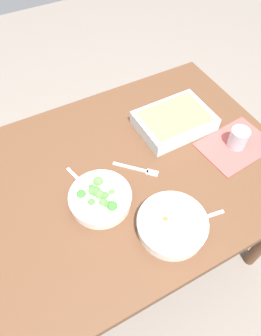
% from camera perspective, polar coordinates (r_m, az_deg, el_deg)
% --- Properties ---
extents(ground_plane, '(6.00, 6.00, 0.00)m').
position_cam_1_polar(ground_plane, '(1.79, -0.00, -14.23)').
color(ground_plane, slate).
extents(dining_table, '(1.20, 0.90, 0.74)m').
position_cam_1_polar(dining_table, '(1.22, -0.00, -2.52)').
color(dining_table, brown).
rests_on(dining_table, ground_plane).
extents(placemat, '(0.30, 0.23, 0.00)m').
position_cam_1_polar(placemat, '(1.28, 19.18, 4.07)').
color(placemat, '#B24C47').
rests_on(placemat, dining_table).
extents(stew_bowl, '(0.23, 0.23, 0.06)m').
position_cam_1_polar(stew_bowl, '(1.00, 7.91, -10.47)').
color(stew_bowl, white).
rests_on(stew_bowl, dining_table).
extents(broccoli_bowl, '(0.22, 0.22, 0.07)m').
position_cam_1_polar(broccoli_bowl, '(1.04, -5.74, -5.62)').
color(broccoli_bowl, white).
rests_on(broccoli_bowl, dining_table).
extents(baking_dish, '(0.30, 0.22, 0.06)m').
position_cam_1_polar(baking_dish, '(1.28, 8.28, 8.88)').
color(baking_dish, silver).
rests_on(baking_dish, dining_table).
extents(drink_cup, '(0.07, 0.07, 0.08)m').
position_cam_1_polar(drink_cup, '(1.26, 19.62, 5.15)').
color(drink_cup, '#B2BCC6').
rests_on(drink_cup, dining_table).
extents(spoon_by_stew, '(0.18, 0.05, 0.01)m').
position_cam_1_polar(spoon_by_stew, '(1.04, 11.82, -9.73)').
color(spoon_by_stew, silver).
rests_on(spoon_by_stew, dining_table).
extents(spoon_by_broccoli, '(0.06, 0.17, 0.01)m').
position_cam_1_polar(spoon_by_broccoli, '(1.10, -8.41, -3.53)').
color(spoon_by_broccoli, silver).
rests_on(spoon_by_broccoli, dining_table).
extents(fork_on_table, '(0.14, 0.14, 0.01)m').
position_cam_1_polar(fork_on_table, '(1.14, 1.58, -0.30)').
color(fork_on_table, silver).
rests_on(fork_on_table, dining_table).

